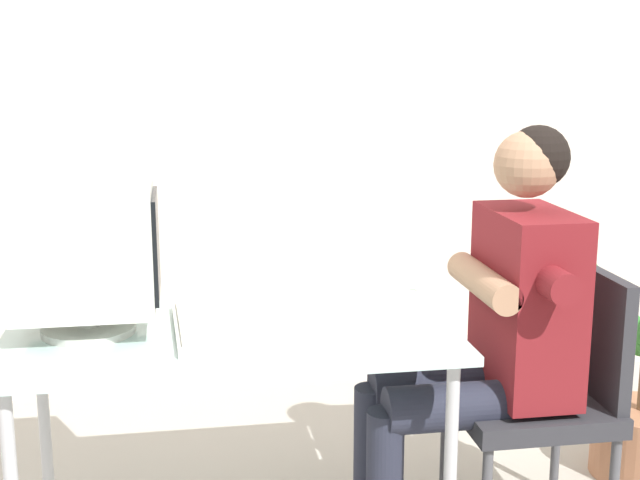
{
  "coord_description": "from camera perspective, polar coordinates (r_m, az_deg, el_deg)",
  "views": [
    {
      "loc": [
        -0.13,
        -2.34,
        1.48
      ],
      "look_at": [
        0.25,
        0.0,
        0.96
      ],
      "focal_mm": 48.79,
      "sensor_mm": 36.0,
      "label": 1
    }
  ],
  "objects": [
    {
      "name": "wall_back",
      "position": [
        3.77,
        -2.88,
        12.58
      ],
      "size": [
        8.0,
        0.1,
        3.0
      ],
      "primitive_type": "cube",
      "color": "beige",
      "rests_on": "ground_plane"
    },
    {
      "name": "desk",
      "position": [
        2.49,
        -5.84,
        -7.25
      ],
      "size": [
        1.25,
        0.66,
        0.71
      ],
      "color": "#B7B7BC",
      "rests_on": "ground_plane"
    },
    {
      "name": "crt_monitor",
      "position": [
        2.46,
        -15.11,
        -0.63
      ],
      "size": [
        0.39,
        0.32,
        0.42
      ],
      "color": "silver",
      "rests_on": "desk"
    },
    {
      "name": "keyboard",
      "position": [
        2.46,
        -7.71,
        -5.64
      ],
      "size": [
        0.17,
        0.45,
        0.03
      ],
      "color": "silver",
      "rests_on": "desk"
    },
    {
      "name": "office_chair",
      "position": [
        2.79,
        14.76,
        -9.28
      ],
      "size": [
        0.45,
        0.45,
        0.84
      ],
      "color": "#4C4C51",
      "rests_on": "ground_plane"
    },
    {
      "name": "person_seated",
      "position": [
        2.64,
        11.12,
        -5.46
      ],
      "size": [
        0.74,
        0.6,
        1.28
      ],
      "color": "maroon",
      "rests_on": "ground_plane"
    }
  ]
}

